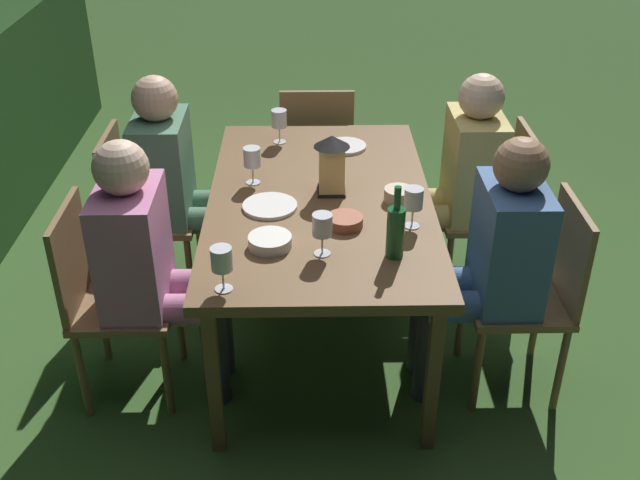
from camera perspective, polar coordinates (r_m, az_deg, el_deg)
ground_plane at (r=3.64m, az=0.00°, el=-6.92°), size 16.00×16.00×0.00m
dining_table at (r=3.28m, az=0.00°, el=2.46°), size 1.62×0.96×0.73m
chair_side_left_a at (r=3.20m, az=15.96°, el=-3.58°), size 0.42×0.40×0.87m
person_in_blue at (r=3.07m, az=12.86°, el=-1.32°), size 0.38×0.47×1.15m
chair_side_left_b at (r=3.80m, az=13.18°, el=2.60°), size 0.42×0.40×0.87m
person_in_mustard at (r=3.69m, az=10.49°, el=4.68°), size 0.38×0.47×1.15m
chair_side_right_b at (r=3.78m, az=-13.46°, el=2.38°), size 0.42×0.40×0.87m
person_in_green at (r=3.67m, az=-10.75°, el=4.52°), size 0.38×0.47×1.15m
chair_head_far at (r=4.31m, az=-0.25°, el=6.92°), size 0.40×0.42×0.87m
chair_side_right_a at (r=3.17m, az=-15.87°, el=-3.89°), size 0.42×0.40×0.87m
person_in_pink at (r=3.04m, az=-12.71°, el=-1.57°), size 0.38×0.47×1.15m
lantern_centerpiece at (r=3.22m, az=0.89°, el=5.99°), size 0.15×0.15×0.27m
green_bottle_on_table at (r=2.79m, az=5.75°, el=0.70°), size 0.07×0.07×0.29m
wine_glass_a at (r=2.60m, az=-7.47°, el=-1.59°), size 0.08×0.08×0.17m
wine_glass_b at (r=3.33m, az=-5.17°, el=6.15°), size 0.08×0.08×0.17m
wine_glass_c at (r=2.78m, az=0.12°, el=1.00°), size 0.08×0.08×0.17m
wine_glass_d at (r=3.74m, az=-3.12°, el=9.07°), size 0.08×0.08×0.17m
wine_glass_e at (r=2.99m, az=7.10°, el=3.00°), size 0.08×0.08×0.17m
plate_a at (r=3.72m, az=1.95°, el=7.13°), size 0.20×0.20×0.01m
plate_b at (r=3.16m, az=-3.82°, el=2.59°), size 0.23×0.23×0.01m
bowl_olives at (r=3.01m, az=1.91°, el=1.46°), size 0.15×0.15×0.04m
bowl_bread at (r=2.88m, az=-3.82°, el=-0.08°), size 0.17×0.17×0.05m
bowl_salad at (r=3.22m, az=5.98°, el=3.45°), size 0.13×0.13×0.06m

